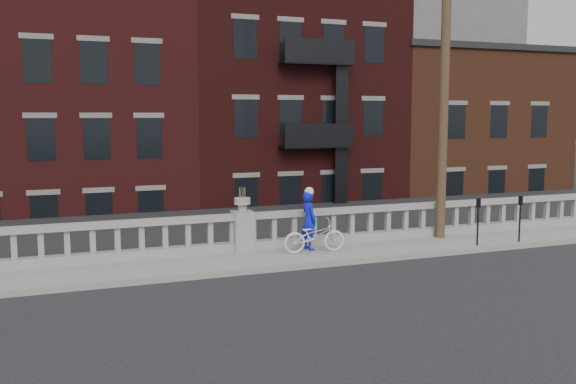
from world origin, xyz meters
The scene contains 10 objects.
ground centered at (0.00, 0.00, 0.00)m, with size 120.00×120.00×0.00m, color black.
sidewalk centered at (0.00, 3.00, 0.07)m, with size 32.00×2.20×0.15m, color gray.
balustrade centered at (0.00, 3.95, 0.64)m, with size 28.00×0.34×1.03m.
planter_pedestal centered at (0.00, 3.95, 0.83)m, with size 0.55×0.55×1.76m.
lower_level centered at (0.56, 23.04, 2.63)m, with size 80.00×44.00×20.80m.
utility_pole centered at (6.20, 3.60, 5.24)m, with size 1.60×0.28×10.00m.
parking_meter_c centered at (6.45, 2.15, 1.00)m, with size 0.10×0.09×1.36m.
parking_meter_d centered at (7.95, 2.15, 1.00)m, with size 0.10×0.09×1.36m.
bicycle centered at (1.76, 3.05, 0.60)m, with size 0.60×1.72×0.90m, color silver.
cyclist centered at (1.76, 3.42, 0.97)m, with size 0.60×0.39×1.64m, color #0D16CD.
Camera 1 is at (-5.18, -12.64, 3.87)m, focal length 40.00 mm.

